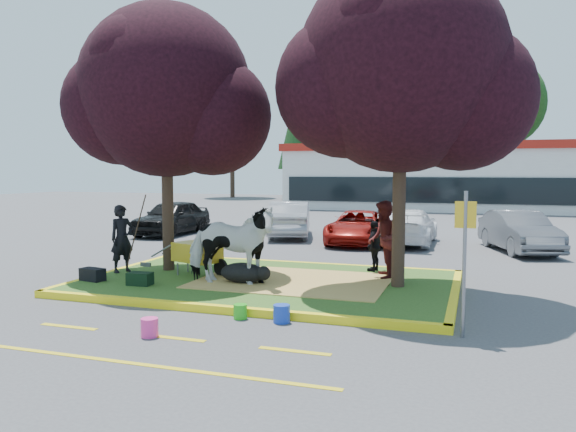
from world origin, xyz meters
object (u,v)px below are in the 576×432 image
(bucket_pink, at_px, (150,327))
(car_silver, at_px, (290,219))
(handler, at_px, (122,239))
(wheelbarrow, at_px, (198,253))
(cow, at_px, (230,245))
(bucket_blue, at_px, (282,314))
(car_black, at_px, (172,217))
(sign_post, at_px, (465,249))
(bucket_green, at_px, (240,312))
(calf, at_px, (243,273))

(bucket_pink, height_order, car_silver, car_silver)
(handler, distance_m, wheelbarrow, 1.94)
(cow, relative_size, car_silver, 0.48)
(handler, height_order, bucket_blue, handler)
(cow, xyz_separation_m, car_black, (-6.77, 9.10, -0.31))
(wheelbarrow, height_order, car_black, car_black)
(handler, bearing_deg, car_black, 50.71)
(bucket_pink, distance_m, car_black, 14.36)
(sign_post, bearing_deg, handler, 161.10)
(cow, xyz_separation_m, wheelbarrow, (-1.24, 0.85, -0.34))
(cow, relative_size, bucket_green, 7.93)
(cow, relative_size, bucket_pink, 6.92)
(handler, bearing_deg, car_silver, 20.57)
(bucket_pink, xyz_separation_m, car_silver, (-2.12, 13.40, 0.55))
(handler, xyz_separation_m, wheelbarrow, (1.89, 0.31, -0.30))
(sign_post, bearing_deg, bucket_pink, -163.62)
(wheelbarrow, bearing_deg, sign_post, -4.44)
(sign_post, height_order, bucket_pink, sign_post)
(wheelbarrow, bearing_deg, handler, -150.91)
(handler, height_order, bucket_green, handler)
(calf, relative_size, bucket_green, 4.03)
(car_black, bearing_deg, car_silver, 10.78)
(calf, distance_m, car_silver, 9.94)
(cow, distance_m, bucket_pink, 3.57)
(bucket_blue, height_order, car_black, car_black)
(bucket_pink, bearing_deg, handler, 129.48)
(handler, bearing_deg, calf, -67.44)
(bucket_blue, relative_size, car_black, 0.07)
(sign_post, xyz_separation_m, bucket_pink, (-4.70, -1.55, -1.26))
(sign_post, bearing_deg, bucket_green, 179.68)
(car_black, bearing_deg, sign_post, -42.59)
(bucket_blue, bearing_deg, car_silver, 107.78)
(bucket_blue, xyz_separation_m, car_black, (-8.64, 11.11, 0.55))
(handler, distance_m, bucket_pink, 5.25)
(cow, height_order, wheelbarrow, cow)
(bucket_blue, bearing_deg, handler, 152.96)
(calf, distance_m, wheelbarrow, 1.57)
(bucket_green, bearing_deg, car_black, 125.29)
(handler, relative_size, wheelbarrow, 0.82)
(calf, relative_size, car_black, 0.25)
(bucket_pink, bearing_deg, bucket_green, 57.19)
(bucket_green, height_order, bucket_pink, bucket_pink)
(wheelbarrow, xyz_separation_m, bucket_green, (2.34, -2.86, -0.54))
(car_silver, bearing_deg, cow, 85.65)
(wheelbarrow, distance_m, bucket_pink, 4.56)
(handler, distance_m, car_black, 9.30)
(calf, height_order, handler, handler)
(calf, bearing_deg, bucket_blue, -66.31)
(sign_post, bearing_deg, bucket_blue, -179.92)
(calf, bearing_deg, wheelbarrow, 143.87)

